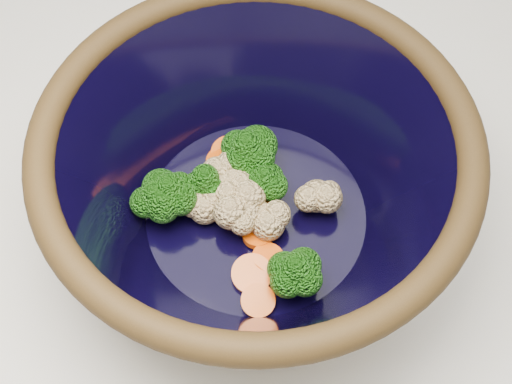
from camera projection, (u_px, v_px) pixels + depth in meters
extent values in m
cube|color=silver|center=(276.00, 345.00, 1.05)|extent=(1.20, 1.20, 0.90)
cylinder|color=black|center=(256.00, 229.00, 0.63)|extent=(0.20, 0.20, 0.01)
torus|color=black|center=(256.00, 142.00, 0.52)|extent=(0.34, 0.34, 0.02)
cylinder|color=black|center=(256.00, 215.00, 0.61)|extent=(0.19, 0.19, 0.00)
cylinder|color=#608442|center=(172.00, 205.00, 0.60)|extent=(0.01, 0.01, 0.02)
ellipsoid|color=#297416|center=(169.00, 190.00, 0.58)|extent=(0.04, 0.04, 0.04)
cylinder|color=#608442|center=(294.00, 282.00, 0.57)|extent=(0.01, 0.01, 0.02)
ellipsoid|color=#297416|center=(296.00, 269.00, 0.55)|extent=(0.04, 0.04, 0.03)
cylinder|color=#608442|center=(207.00, 193.00, 0.61)|extent=(0.01, 0.01, 0.02)
ellipsoid|color=#297416|center=(205.00, 179.00, 0.59)|extent=(0.04, 0.04, 0.03)
cylinder|color=#608442|center=(159.00, 210.00, 0.60)|extent=(0.01, 0.01, 0.02)
ellipsoid|color=#297416|center=(156.00, 196.00, 0.58)|extent=(0.04, 0.04, 0.03)
cylinder|color=#608442|center=(248.00, 165.00, 0.62)|extent=(0.01, 0.01, 0.02)
ellipsoid|color=#297416|center=(247.00, 148.00, 0.60)|extent=(0.04, 0.04, 0.04)
cylinder|color=#608442|center=(264.00, 192.00, 0.61)|extent=(0.01, 0.01, 0.02)
ellipsoid|color=#297416|center=(264.00, 179.00, 0.60)|extent=(0.03, 0.03, 0.03)
sphere|color=beige|center=(230.00, 189.00, 0.60)|extent=(0.03, 0.03, 0.03)
sphere|color=beige|center=(246.00, 215.00, 0.59)|extent=(0.03, 0.03, 0.03)
sphere|color=beige|center=(268.00, 224.00, 0.59)|extent=(0.03, 0.03, 0.03)
sphere|color=beige|center=(229.00, 179.00, 0.61)|extent=(0.03, 0.03, 0.03)
sphere|color=beige|center=(244.00, 213.00, 0.59)|extent=(0.03, 0.03, 0.03)
sphere|color=beige|center=(205.00, 209.00, 0.60)|extent=(0.03, 0.03, 0.03)
sphere|color=beige|center=(235.00, 181.00, 0.61)|extent=(0.03, 0.03, 0.03)
sphere|color=beige|center=(317.00, 196.00, 0.60)|extent=(0.03, 0.03, 0.03)
cylinder|color=#F1560A|center=(228.00, 152.00, 0.64)|extent=(0.03, 0.03, 0.01)
cylinder|color=#F1560A|center=(252.00, 274.00, 0.57)|extent=(0.03, 0.03, 0.01)
cylinder|color=#F1560A|center=(222.00, 160.00, 0.63)|extent=(0.03, 0.03, 0.01)
cylinder|color=#F1560A|center=(258.00, 301.00, 0.56)|extent=(0.03, 0.03, 0.01)
cylinder|color=#F1560A|center=(268.00, 258.00, 0.58)|extent=(0.03, 0.03, 0.01)
cylinder|color=#F1560A|center=(237.00, 213.00, 0.60)|extent=(0.03, 0.03, 0.01)
cylinder|color=#F1560A|center=(256.00, 210.00, 0.61)|extent=(0.03, 0.03, 0.01)
cylinder|color=#F1560A|center=(258.00, 235.00, 0.59)|extent=(0.03, 0.03, 0.01)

